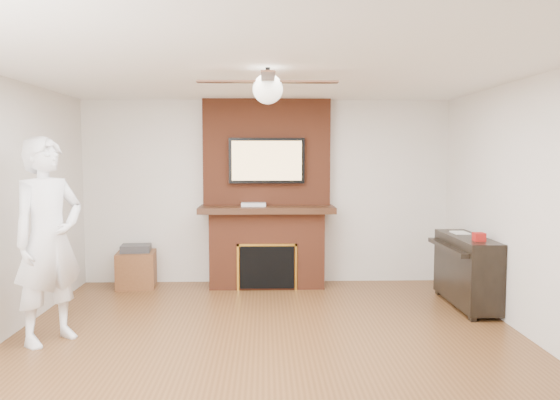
{
  "coord_description": "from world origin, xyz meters",
  "views": [
    {
      "loc": [
        -0.03,
        -4.72,
        1.76
      ],
      "look_at": [
        0.13,
        0.9,
        1.29
      ],
      "focal_mm": 35.0,
      "sensor_mm": 36.0,
      "label": 1
    }
  ],
  "objects_px": {
    "side_table": "(136,268)",
    "piano": "(466,269)",
    "fireplace": "(267,212)",
    "person": "(48,240)"
  },
  "relations": [
    {
      "from": "side_table",
      "to": "piano",
      "type": "height_order",
      "value": "piano"
    },
    {
      "from": "fireplace",
      "to": "side_table",
      "type": "relative_size",
      "value": 4.41
    },
    {
      "from": "person",
      "to": "piano",
      "type": "distance_m",
      "value": 4.5
    },
    {
      "from": "person",
      "to": "side_table",
      "type": "relative_size",
      "value": 3.4
    },
    {
      "from": "fireplace",
      "to": "side_table",
      "type": "bearing_deg",
      "value": -177.79
    },
    {
      "from": "side_table",
      "to": "person",
      "type": "bearing_deg",
      "value": -104.36
    },
    {
      "from": "person",
      "to": "side_table",
      "type": "height_order",
      "value": "person"
    },
    {
      "from": "person",
      "to": "piano",
      "type": "relative_size",
      "value": 1.53
    },
    {
      "from": "fireplace",
      "to": "person",
      "type": "xyz_separation_m",
      "value": [
        -2.04,
        -2.19,
        -0.03
      ]
    },
    {
      "from": "person",
      "to": "side_table",
      "type": "xyz_separation_m",
      "value": [
        0.3,
        2.12,
        -0.7
      ]
    }
  ]
}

